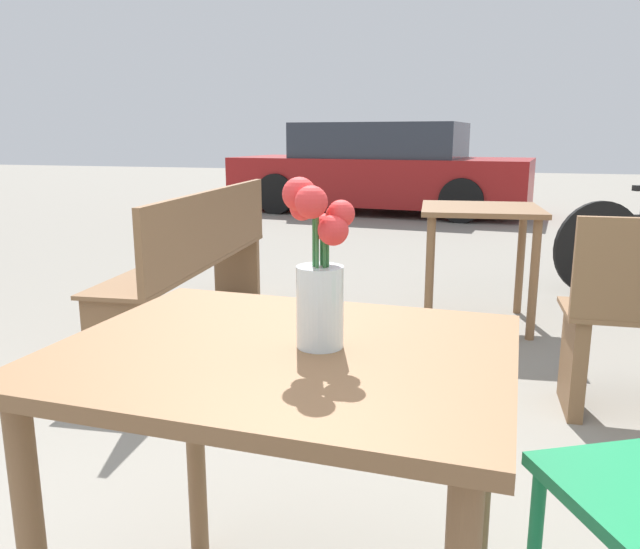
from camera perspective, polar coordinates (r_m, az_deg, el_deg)
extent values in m
cube|color=brown|center=(1.22, -3.32, -7.17)|extent=(0.89, 0.73, 0.03)
cylinder|color=brown|center=(1.76, -11.37, -14.20)|extent=(0.05, 0.05, 0.72)
cylinder|color=brown|center=(1.58, 14.49, -17.80)|extent=(0.05, 0.05, 0.72)
cylinder|color=silver|center=(1.19, 0.00, -2.98)|extent=(0.09, 0.09, 0.16)
cylinder|color=silver|center=(1.20, 0.00, -4.43)|extent=(0.08, 0.08, 0.09)
cylinder|color=#337038|center=(1.17, 0.67, -0.80)|extent=(0.01, 0.01, 0.23)
sphere|color=red|center=(1.14, 1.94, 5.57)|extent=(0.05, 0.05, 0.05)
cylinder|color=#337038|center=(1.19, 0.60, -0.81)|extent=(0.01, 0.01, 0.23)
sphere|color=red|center=(1.18, 1.68, 5.42)|extent=(0.05, 0.05, 0.05)
cylinder|color=#337038|center=(1.19, 0.17, -1.38)|extent=(0.01, 0.01, 0.20)
sphere|color=red|center=(1.19, 0.57, 4.35)|extent=(0.05, 0.05, 0.05)
cylinder|color=#337038|center=(1.18, -0.53, -0.49)|extent=(0.01, 0.01, 0.24)
sphere|color=red|center=(1.17, -1.65, 6.08)|extent=(0.05, 0.05, 0.05)
cylinder|color=#337038|center=(1.17, -0.53, -0.02)|extent=(0.01, 0.01, 0.26)
sphere|color=red|center=(1.15, -1.91, 7.34)|extent=(0.06, 0.06, 0.06)
cylinder|color=#337038|center=(1.15, -0.33, -0.43)|extent=(0.01, 0.01, 0.26)
sphere|color=red|center=(1.11, -0.81, 6.63)|extent=(0.06, 0.06, 0.06)
cylinder|color=#337038|center=(1.17, 0.40, -1.56)|extent=(0.01, 0.01, 0.20)
sphere|color=red|center=(1.12, 1.21, 4.07)|extent=(0.06, 0.06, 0.06)
cube|color=brown|center=(3.71, -11.88, 1.29)|extent=(0.53, 1.87, 0.02)
cube|color=brown|center=(3.61, -9.67, 4.48)|extent=(0.21, 1.84, 0.40)
cube|color=brown|center=(3.01, -17.97, -6.10)|extent=(0.33, 0.09, 0.43)
cube|color=brown|center=(4.54, -7.61, 0.60)|extent=(0.33, 0.09, 0.43)
cube|color=brown|center=(2.87, 22.13, -7.33)|extent=(0.08, 0.33, 0.43)
cube|color=brown|center=(3.90, 14.50, 5.80)|extent=(0.77, 0.76, 0.03)
cylinder|color=brown|center=(3.67, 9.98, -0.17)|extent=(0.05, 0.05, 0.70)
cylinder|color=brown|center=(3.72, 18.96, -0.51)|extent=(0.05, 0.05, 0.70)
cylinder|color=brown|center=(4.23, 10.03, 1.49)|extent=(0.05, 0.05, 0.70)
cylinder|color=brown|center=(4.27, 17.85, 1.18)|extent=(0.05, 0.05, 0.70)
cylinder|color=black|center=(4.99, 24.07, 2.22)|extent=(0.64, 0.33, 0.69)
cube|color=maroon|center=(9.69, 5.48, 8.57)|extent=(4.55, 2.05, 0.68)
cube|color=#2D333D|center=(9.67, 5.56, 12.11)|extent=(2.55, 1.74, 0.51)
cylinder|color=black|center=(10.21, 14.18, 7.43)|extent=(0.61, 0.23, 0.60)
cylinder|color=black|center=(8.64, 12.82, 6.63)|extent=(0.61, 0.23, 0.60)
cylinder|color=black|center=(10.89, -0.39, 8.10)|extent=(0.61, 0.23, 0.60)
cylinder|color=black|center=(9.44, -3.98, 7.38)|extent=(0.61, 0.23, 0.60)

